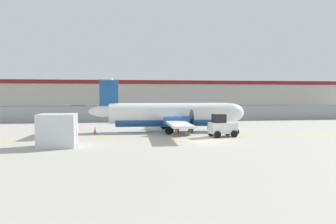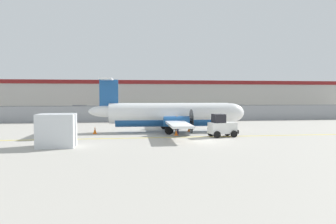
# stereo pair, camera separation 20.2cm
# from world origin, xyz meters

# --- Properties ---
(ground_plane) EXTENTS (140.00, 140.00, 0.01)m
(ground_plane) POSITION_xyz_m (0.00, 2.00, 0.00)
(ground_plane) COLOR #ADA89E
(perimeter_fence) EXTENTS (98.00, 0.10, 2.10)m
(perimeter_fence) POSITION_xyz_m (0.00, 18.00, 1.12)
(perimeter_fence) COLOR gray
(perimeter_fence) RESTS_ON ground
(parking_lot_strip) EXTENTS (98.00, 17.00, 0.12)m
(parking_lot_strip) POSITION_xyz_m (0.00, 29.50, 0.06)
(parking_lot_strip) COLOR #38383A
(parking_lot_strip) RESTS_ON ground
(background_building) EXTENTS (91.00, 8.10, 6.50)m
(background_building) POSITION_xyz_m (0.00, 47.99, 3.26)
(background_building) COLOR beige
(background_building) RESTS_ON ground
(commuter_airplane) EXTENTS (14.68, 16.04, 4.92)m
(commuter_airplane) POSITION_xyz_m (-1.20, 6.10, 1.60)
(commuter_airplane) COLOR white
(commuter_airplane) RESTS_ON ground
(baggage_tug) EXTENTS (2.46, 1.66, 1.88)m
(baggage_tug) POSITION_xyz_m (2.27, 1.79, 0.86)
(baggage_tug) COLOR silver
(baggage_tug) RESTS_ON ground
(ground_crew_worker) EXTENTS (0.47, 0.51, 1.70)m
(ground_crew_worker) POSITION_xyz_m (-1.21, 3.47, 0.95)
(ground_crew_worker) COLOR #191E4C
(ground_crew_worker) RESTS_ON ground
(cargo_container) EXTENTS (2.44, 2.01, 2.20)m
(cargo_container) POSITION_xyz_m (-10.20, -1.66, 1.10)
(cargo_container) COLOR silver
(cargo_container) RESTS_ON ground
(traffic_cone_near_left) EXTENTS (0.36, 0.36, 0.64)m
(traffic_cone_near_left) POSITION_xyz_m (0.44, 6.11, 0.31)
(traffic_cone_near_left) COLOR orange
(traffic_cone_near_left) RESTS_ON ground
(traffic_cone_near_right) EXTENTS (0.36, 0.36, 0.64)m
(traffic_cone_near_right) POSITION_xyz_m (-1.30, 3.22, 0.31)
(traffic_cone_near_right) COLOR orange
(traffic_cone_near_right) RESTS_ON ground
(traffic_cone_far_left) EXTENTS (0.36, 0.36, 0.64)m
(traffic_cone_far_left) POSITION_xyz_m (-8.28, 5.37, 0.31)
(traffic_cone_far_left) COLOR orange
(traffic_cone_far_left) RESTS_ON ground
(parked_car_0) EXTENTS (4.23, 2.05, 1.58)m
(parked_car_0) POSITION_xyz_m (-12.89, 32.73, 0.89)
(parked_car_0) COLOR red
(parked_car_0) RESTS_ON parking_lot_strip
(parked_car_1) EXTENTS (4.21, 2.02, 1.58)m
(parked_car_1) POSITION_xyz_m (-6.00, 33.92, 0.89)
(parked_car_1) COLOR black
(parked_car_1) RESTS_ON parking_lot_strip
(parked_car_2) EXTENTS (4.31, 2.25, 1.58)m
(parked_car_2) POSITION_xyz_m (-0.64, 35.57, 0.89)
(parked_car_2) COLOR slate
(parked_car_2) RESTS_ON parking_lot_strip
(parked_car_3) EXTENTS (4.27, 2.16, 1.58)m
(parked_car_3) POSITION_xyz_m (7.89, 33.62, 0.89)
(parked_car_3) COLOR #19662D
(parked_car_3) RESTS_ON parking_lot_strip
(parked_car_4) EXTENTS (4.27, 2.14, 1.58)m
(parked_car_4) POSITION_xyz_m (14.47, 31.52, 0.89)
(parked_car_4) COLOR #B28C19
(parked_car_4) RESTS_ON parking_lot_strip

